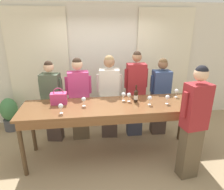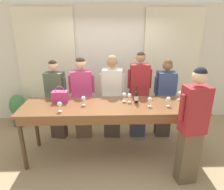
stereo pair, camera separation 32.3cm
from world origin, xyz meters
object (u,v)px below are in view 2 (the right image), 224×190
object	(u,v)px
guest_navy_coat	(165,98)
guest_olive_jacket	(56,99)
wine_glass_front_mid	(180,93)
wine_glass_front_right	(129,96)
wine_bottle	(136,96)
host_pouring	(192,127)
wine_glass_center_left	(168,99)
tasting_bar	(112,111)
guest_pink_top	(82,98)
guest_striped_shirt	(139,95)
wine_glass_center_right	(150,100)
wine_glass_back_left	(83,99)
potted_plant	(18,109)
handbag	(60,96)
wine_glass_front_left	(124,95)
wine_glass_center_mid	(60,104)
guest_cream_sweater	(112,97)

from	to	relation	value
guest_navy_coat	guest_olive_jacket	bearing A→B (deg)	180.00
wine_glass_front_mid	wine_glass_front_right	bearing A→B (deg)	-174.11
wine_bottle	host_pouring	bearing A→B (deg)	-47.93
wine_glass_center_left	guest_olive_jacket	size ratio (longest dim) A/B	0.09
guest_navy_coat	host_pouring	bearing A→B (deg)	-90.05
tasting_bar	guest_navy_coat	world-z (taller)	guest_navy_coat
tasting_bar	guest_pink_top	distance (m)	0.94
wine_glass_center_left	guest_striped_shirt	distance (m)	0.87
wine_glass_front_right	guest_striped_shirt	size ratio (longest dim) A/B	0.09
wine_glass_center_right	guest_pink_top	world-z (taller)	guest_pink_top
wine_glass_back_left	guest_striped_shirt	world-z (taller)	guest_striped_shirt
wine_glass_back_left	potted_plant	bearing A→B (deg)	143.93
wine_glass_center_left	wine_glass_center_right	world-z (taller)	same
handbag	host_pouring	xyz separation A→B (m)	(2.04, -0.86, -0.18)
guest_navy_coat	potted_plant	size ratio (longest dim) A/B	2.19
wine_glass_front_right	guest_pink_top	bearing A→B (deg)	147.85
wine_glass_front_left	wine_bottle	bearing A→B (deg)	-22.28
wine_glass_center_right	guest_pink_top	xyz separation A→B (m)	(-1.22, 0.77, -0.24)
wine_bottle	wine_glass_center_mid	xyz separation A→B (m)	(-1.27, -0.31, 0.00)
guest_cream_sweater	guest_striped_shirt	xyz separation A→B (m)	(0.55, 0.00, 0.03)
wine_glass_front_mid	guest_cream_sweater	xyz separation A→B (m)	(-1.22, 0.47, -0.22)
handbag	wine_glass_center_mid	xyz separation A→B (m)	(0.08, -0.41, 0.01)
wine_glass_front_left	guest_striped_shirt	distance (m)	0.66
tasting_bar	guest_navy_coat	distance (m)	1.34
wine_glass_front_left	guest_pink_top	bearing A→B (deg)	147.23
wine_glass_center_mid	guest_navy_coat	bearing A→B (deg)	25.14
guest_olive_jacket	host_pouring	world-z (taller)	host_pouring
wine_glass_back_left	potted_plant	xyz separation A→B (m)	(-1.71, 1.25, -0.73)
wine_glass_center_mid	wine_glass_front_right	bearing A→B (deg)	17.09
wine_glass_front_left	wine_glass_front_right	distance (m)	0.10
handbag	guest_navy_coat	world-z (taller)	guest_navy_coat
wine_glass_center_left	guest_navy_coat	distance (m)	0.84
guest_striped_shirt	potted_plant	distance (m)	2.89
guest_pink_top	wine_glass_front_left	bearing A→B (deg)	-32.77
handbag	wine_glass_front_left	bearing A→B (deg)	-0.49
wine_glass_center_mid	wine_glass_back_left	xyz separation A→B (m)	(0.35, 0.25, -0.00)
guest_olive_jacket	guest_cream_sweater	size ratio (longest dim) A/B	0.95
handbag	wine_glass_front_mid	bearing A→B (deg)	1.14
guest_olive_jacket	guest_navy_coat	world-z (taller)	same
wine_glass_front_right	wine_glass_center_right	size ratio (longest dim) A/B	1.00
guest_striped_shirt	wine_glass_front_right	bearing A→B (deg)	-115.20
wine_glass_front_mid	guest_olive_jacket	size ratio (longest dim) A/B	0.09
guest_striped_shirt	potted_plant	bearing A→B (deg)	168.41
tasting_bar	guest_pink_top	bearing A→B (deg)	129.29
handbag	wine_glass_front_right	distance (m)	1.23
guest_striped_shirt	potted_plant	size ratio (longest dim) A/B	2.38
handbag	wine_glass_back_left	distance (m)	0.46
potted_plant	handbag	bearing A→B (deg)	-40.22
wine_glass_center_right	host_pouring	world-z (taller)	host_pouring
wine_glass_front_right	potted_plant	world-z (taller)	wine_glass_front_right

